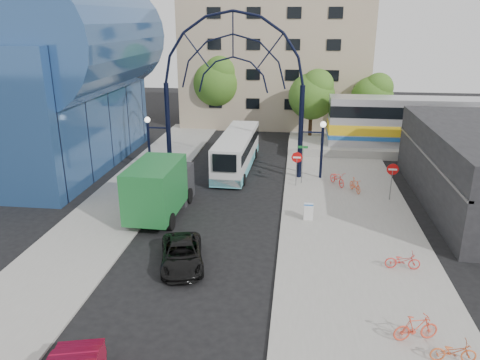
# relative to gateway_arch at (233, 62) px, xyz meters

# --- Properties ---
(ground) EXTENTS (120.00, 120.00, 0.00)m
(ground) POSITION_rel_gateway_arch_xyz_m (0.00, -14.00, -8.56)
(ground) COLOR black
(ground) RESTS_ON ground
(sidewalk_east) EXTENTS (8.00, 56.00, 0.12)m
(sidewalk_east) POSITION_rel_gateway_arch_xyz_m (8.00, -10.00, -8.50)
(sidewalk_east) COLOR gray
(sidewalk_east) RESTS_ON ground
(plaza_west) EXTENTS (5.00, 50.00, 0.12)m
(plaza_west) POSITION_rel_gateway_arch_xyz_m (-6.50, -8.00, -8.50)
(plaza_west) COLOR gray
(plaza_west) RESTS_ON ground
(gateway_arch) EXTENTS (13.64, 0.44, 12.10)m
(gateway_arch) POSITION_rel_gateway_arch_xyz_m (0.00, 0.00, 0.00)
(gateway_arch) COLOR black
(gateway_arch) RESTS_ON ground
(stop_sign) EXTENTS (0.80, 0.07, 2.50)m
(stop_sign) POSITION_rel_gateway_arch_xyz_m (4.80, -2.00, -6.56)
(stop_sign) COLOR slate
(stop_sign) RESTS_ON sidewalk_east
(do_not_enter_sign) EXTENTS (0.76, 0.07, 2.48)m
(do_not_enter_sign) POSITION_rel_gateway_arch_xyz_m (11.00, -4.00, -6.58)
(do_not_enter_sign) COLOR slate
(do_not_enter_sign) RESTS_ON sidewalk_east
(street_name_sign) EXTENTS (0.70, 0.70, 2.80)m
(street_name_sign) POSITION_rel_gateway_arch_xyz_m (5.20, -1.40, -6.43)
(street_name_sign) COLOR slate
(street_name_sign) RESTS_ON sidewalk_east
(sandwich_board) EXTENTS (0.55, 0.61, 0.99)m
(sandwich_board) POSITION_rel_gateway_arch_xyz_m (5.60, -8.02, -7.81)
(sandwich_board) COLOR white
(sandwich_board) RESTS_ON sidewalk_east
(transit_hall) EXTENTS (16.50, 18.00, 14.50)m
(transit_hall) POSITION_rel_gateway_arch_xyz_m (-15.30, 1.00, -1.86)
(transit_hall) COLOR navy
(transit_hall) RESTS_ON ground
(commercial_block_east) EXTENTS (6.00, 16.00, 5.00)m
(commercial_block_east) POSITION_rel_gateway_arch_xyz_m (16.00, -4.00, -6.06)
(commercial_block_east) COLOR black
(commercial_block_east) RESTS_ON ground
(apartment_block) EXTENTS (20.00, 12.10, 14.00)m
(apartment_block) POSITION_rel_gateway_arch_xyz_m (2.00, 20.97, -1.55)
(apartment_block) COLOR tan
(apartment_block) RESTS_ON ground
(train_platform) EXTENTS (32.00, 5.00, 0.80)m
(train_platform) POSITION_rel_gateway_arch_xyz_m (20.00, 8.00, -8.16)
(train_platform) COLOR gray
(train_platform) RESTS_ON ground
(train_car) EXTENTS (25.10, 3.05, 4.20)m
(train_car) POSITION_rel_gateway_arch_xyz_m (20.00, 8.00, -5.66)
(train_car) COLOR #B7B7BC
(train_car) RESTS_ON train_platform
(tree_north_a) EXTENTS (4.48, 4.48, 7.00)m
(tree_north_a) POSITION_rel_gateway_arch_xyz_m (6.12, 11.93, -3.95)
(tree_north_a) COLOR #382314
(tree_north_a) RESTS_ON ground
(tree_north_b) EXTENTS (5.12, 5.12, 8.00)m
(tree_north_b) POSITION_rel_gateway_arch_xyz_m (-3.88, 15.93, -3.29)
(tree_north_b) COLOR #382314
(tree_north_b) RESTS_ON ground
(tree_north_c) EXTENTS (4.16, 4.16, 6.50)m
(tree_north_c) POSITION_rel_gateway_arch_xyz_m (12.12, 13.93, -4.28)
(tree_north_c) COLOR #382314
(tree_north_c) RESTS_ON ground
(city_bus) EXTENTS (2.71, 10.46, 2.85)m
(city_bus) POSITION_rel_gateway_arch_xyz_m (0.01, 1.77, -7.07)
(city_bus) COLOR silver
(city_bus) RESTS_ON ground
(green_truck) EXTENTS (2.84, 7.02, 3.51)m
(green_truck) POSITION_rel_gateway_arch_xyz_m (-3.39, -7.91, -6.80)
(green_truck) COLOR black
(green_truck) RESTS_ON ground
(black_suv) EXTENTS (3.01, 4.69, 1.20)m
(black_suv) POSITION_rel_gateway_arch_xyz_m (-0.61, -14.05, -7.95)
(black_suv) COLOR black
(black_suv) RESTS_ON ground
(bike_near_a) EXTENTS (1.43, 2.01, 1.00)m
(bike_near_a) POSITION_rel_gateway_arch_xyz_m (7.74, -1.51, -7.93)
(bike_near_a) COLOR #FF3933
(bike_near_a) RESTS_ON sidewalk_east
(bike_near_b) EXTENTS (0.98, 1.65, 0.96)m
(bike_near_b) POSITION_rel_gateway_arch_xyz_m (8.87, -2.76, -7.96)
(bike_near_b) COLOR #F25F30
(bike_near_b) RESTS_ON sidewalk_east
(bike_far_a) EXTENTS (1.65, 0.58, 0.87)m
(bike_far_a) POSITION_rel_gateway_arch_xyz_m (10.00, -13.25, -8.00)
(bike_far_a) COLOR red
(bike_far_a) RESTS_ON sidewalk_east
(bike_far_b) EXTENTS (1.81, 0.90, 1.05)m
(bike_far_b) POSITION_rel_gateway_arch_xyz_m (9.41, -18.61, -7.91)
(bike_far_b) COLOR #D7422B
(bike_far_b) RESTS_ON sidewalk_east
(bike_far_c) EXTENTS (1.61, 0.61, 0.83)m
(bike_far_c) POSITION_rel_gateway_arch_xyz_m (10.45, -19.66, -8.02)
(bike_far_c) COLOR #CD5929
(bike_far_c) RESTS_ON sidewalk_east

